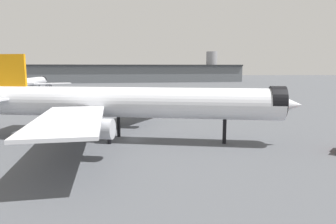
{
  "coord_description": "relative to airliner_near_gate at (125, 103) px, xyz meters",
  "views": [
    {
      "loc": [
        4.21,
        -58.28,
        13.97
      ],
      "look_at": [
        6.68,
        -2.25,
        5.66
      ],
      "focal_mm": 32.73,
      "sensor_mm": 36.0,
      "label": 1
    }
  ],
  "objects": [
    {
      "name": "traffic_cone_near_nose",
      "position": [
        0.72,
        34.7,
        -6.94
      ],
      "size": [
        0.45,
        0.45,
        0.56
      ],
      "primitive_type": "cone",
      "color": "#F2600C",
      "rests_on": "ground"
    },
    {
      "name": "airliner_far_taxiway",
      "position": [
        -58.03,
        103.87,
        -1.29
      ],
      "size": [
        41.18,
        45.27,
        13.45
      ],
      "rotation": [
        0.0,
        0.0,
        1.64
      ],
      "color": "silver",
      "rests_on": "ground"
    },
    {
      "name": "airliner_near_gate",
      "position": [
        0.0,
        0.0,
        0.0
      ],
      "size": [
        63.05,
        56.96,
        16.4
      ],
      "rotation": [
        0.0,
        0.0,
        -0.18
      ],
      "color": "silver",
      "rests_on": "ground"
    },
    {
      "name": "ground",
      "position": [
        1.29,
        0.83,
        -7.22
      ],
      "size": [
        900.0,
        900.0,
        0.0
      ],
      "primitive_type": "plane",
      "color": "#4C4F54"
    },
    {
      "name": "terminal_building",
      "position": [
        -20.08,
        225.83,
        0.91
      ],
      "size": [
        219.48,
        59.21,
        28.23
      ],
      "rotation": [
        0.0,
        0.0,
        0.13
      ],
      "color": "slate",
      "rests_on": "ground"
    }
  ]
}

